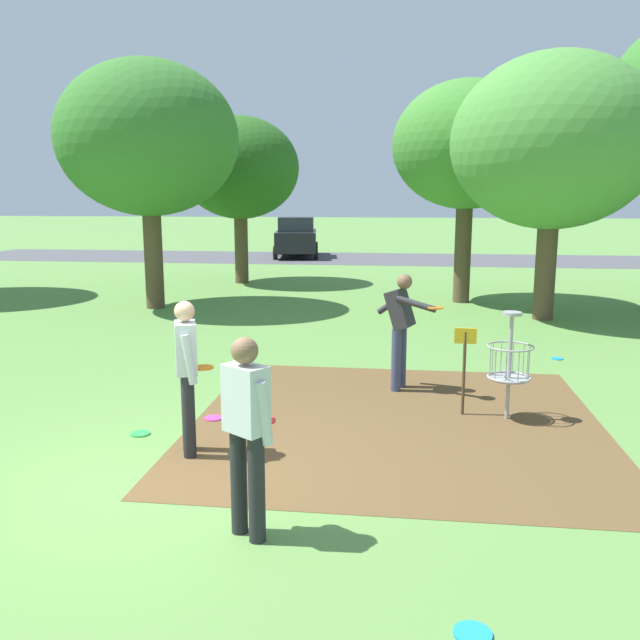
{
  "coord_description": "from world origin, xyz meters",
  "views": [
    {
      "loc": [
        2.39,
        -5.96,
        2.82
      ],
      "look_at": [
        1.17,
        3.59,
        1.0
      ],
      "focal_mm": 37.24,
      "sensor_mm": 36.0,
      "label": 1
    }
  ],
  "objects_px": {
    "frisbee_near_basket": "(473,634)",
    "tree_mid_center": "(240,169)",
    "frisbee_by_tee": "(557,359)",
    "frisbee_mid_grass": "(213,418)",
    "parked_car_leftmost": "(296,237)",
    "tree_near_right": "(553,143)",
    "tree_far_left": "(148,139)",
    "frisbee_far_left": "(140,434)",
    "frisbee_far_right": "(246,358)",
    "tree_mid_right": "(467,146)",
    "player_throwing": "(401,324)",
    "disc_golf_basket": "(505,361)",
    "player_waiting_left": "(187,369)",
    "player_foreground_watching": "(247,426)"
  },
  "relations": [
    {
      "from": "tree_near_right",
      "to": "frisbee_near_basket",
      "type": "bearing_deg",
      "value": -103.05
    },
    {
      "from": "frisbee_by_tee",
      "to": "frisbee_mid_grass",
      "type": "xyz_separation_m",
      "value": [
        -5.06,
        -3.82,
        0.0
      ]
    },
    {
      "from": "player_waiting_left",
      "to": "tree_far_left",
      "type": "height_order",
      "value": "tree_far_left"
    },
    {
      "from": "tree_mid_center",
      "to": "tree_near_right",
      "type": "bearing_deg",
      "value": -32.74
    },
    {
      "from": "tree_mid_center",
      "to": "parked_car_leftmost",
      "type": "distance_m",
      "value": 9.81
    },
    {
      "from": "tree_far_left",
      "to": "tree_near_right",
      "type": "bearing_deg",
      "value": -2.28
    },
    {
      "from": "player_waiting_left",
      "to": "frisbee_far_right",
      "type": "bearing_deg",
      "value": 95.39
    },
    {
      "from": "player_foreground_watching",
      "to": "tree_far_left",
      "type": "distance_m",
      "value": 12.43
    },
    {
      "from": "disc_golf_basket",
      "to": "frisbee_mid_grass",
      "type": "xyz_separation_m",
      "value": [
        -3.66,
        -0.5,
        -0.74
      ]
    },
    {
      "from": "tree_mid_center",
      "to": "parked_car_leftmost",
      "type": "xyz_separation_m",
      "value": [
        0.26,
        9.43,
        -2.72
      ]
    },
    {
      "from": "frisbee_far_left",
      "to": "tree_far_left",
      "type": "height_order",
      "value": "tree_far_left"
    },
    {
      "from": "frisbee_far_right",
      "to": "tree_far_left",
      "type": "distance_m",
      "value": 7.35
    },
    {
      "from": "frisbee_far_right",
      "to": "tree_mid_right",
      "type": "xyz_separation_m",
      "value": [
        4.24,
        6.89,
        4.05
      ]
    },
    {
      "from": "player_foreground_watching",
      "to": "tree_near_right",
      "type": "bearing_deg",
      "value": 67.21
    },
    {
      "from": "frisbee_near_basket",
      "to": "frisbee_far_left",
      "type": "height_order",
      "value": "same"
    },
    {
      "from": "frisbee_mid_grass",
      "to": "tree_near_right",
      "type": "distance_m",
      "value": 10.3
    },
    {
      "from": "frisbee_mid_grass",
      "to": "tree_mid_right",
      "type": "distance_m",
      "value": 11.49
    },
    {
      "from": "player_waiting_left",
      "to": "frisbee_far_left",
      "type": "bearing_deg",
      "value": 147.86
    },
    {
      "from": "disc_golf_basket",
      "to": "player_foreground_watching",
      "type": "bearing_deg",
      "value": -127.16
    },
    {
      "from": "disc_golf_basket",
      "to": "player_throwing",
      "type": "height_order",
      "value": "player_throwing"
    },
    {
      "from": "disc_golf_basket",
      "to": "player_waiting_left",
      "type": "bearing_deg",
      "value": -155.49
    },
    {
      "from": "player_throwing",
      "to": "frisbee_far_left",
      "type": "distance_m",
      "value": 3.95
    },
    {
      "from": "frisbee_by_tee",
      "to": "frisbee_far_right",
      "type": "xyz_separation_m",
      "value": [
        -5.4,
        -0.68,
        0.0
      ]
    },
    {
      "from": "frisbee_by_tee",
      "to": "tree_near_right",
      "type": "distance_m",
      "value": 5.57
    },
    {
      "from": "player_throwing",
      "to": "player_waiting_left",
      "type": "relative_size",
      "value": 1.0
    },
    {
      "from": "player_foreground_watching",
      "to": "parked_car_leftmost",
      "type": "xyz_separation_m",
      "value": [
        -3.74,
        25.4,
        -0.05
      ]
    },
    {
      "from": "frisbee_by_tee",
      "to": "tree_mid_center",
      "type": "distance_m",
      "value": 12.77
    },
    {
      "from": "disc_golf_basket",
      "to": "tree_far_left",
      "type": "xyz_separation_m",
      "value": [
        -7.53,
        7.59,
        3.39
      ]
    },
    {
      "from": "disc_golf_basket",
      "to": "tree_far_left",
      "type": "height_order",
      "value": "tree_far_left"
    },
    {
      "from": "player_throwing",
      "to": "parked_car_leftmost",
      "type": "bearing_deg",
      "value": 103.32
    },
    {
      "from": "frisbee_near_basket",
      "to": "player_throwing",
      "type": "bearing_deg",
      "value": 95.45
    },
    {
      "from": "tree_near_right",
      "to": "frisbee_by_tee",
      "type": "bearing_deg",
      "value": -97.39
    },
    {
      "from": "disc_golf_basket",
      "to": "tree_mid_center",
      "type": "relative_size",
      "value": 0.26
    },
    {
      "from": "tree_near_right",
      "to": "player_foreground_watching",
      "type": "bearing_deg",
      "value": -112.79
    },
    {
      "from": "player_throwing",
      "to": "tree_near_right",
      "type": "bearing_deg",
      "value": 62.06
    },
    {
      "from": "frisbee_far_left",
      "to": "tree_mid_right",
      "type": "relative_size",
      "value": 0.04
    },
    {
      "from": "frisbee_near_basket",
      "to": "tree_mid_center",
      "type": "relative_size",
      "value": 0.05
    },
    {
      "from": "frisbee_far_right",
      "to": "disc_golf_basket",
      "type": "bearing_deg",
      "value": -33.44
    },
    {
      "from": "tree_far_left",
      "to": "parked_car_leftmost",
      "type": "xyz_separation_m",
      "value": [
        1.26,
        14.48,
        -3.22
      ]
    },
    {
      "from": "disc_golf_basket",
      "to": "player_waiting_left",
      "type": "height_order",
      "value": "player_waiting_left"
    },
    {
      "from": "frisbee_far_left",
      "to": "frisbee_far_right",
      "type": "distance_m",
      "value": 3.81
    },
    {
      "from": "frisbee_near_basket",
      "to": "tree_far_left",
      "type": "distance_m",
      "value": 14.37
    },
    {
      "from": "player_throwing",
      "to": "frisbee_near_basket",
      "type": "bearing_deg",
      "value": -84.55
    },
    {
      "from": "frisbee_far_left",
      "to": "frisbee_far_right",
      "type": "xyz_separation_m",
      "value": [
        0.38,
        3.79,
        0.0
      ]
    },
    {
      "from": "tree_mid_right",
      "to": "tree_near_right",
      "type": "bearing_deg",
      "value": -54.17
    },
    {
      "from": "disc_golf_basket",
      "to": "frisbee_near_basket",
      "type": "bearing_deg",
      "value": -100.15
    },
    {
      "from": "player_waiting_left",
      "to": "frisbee_mid_grass",
      "type": "relative_size",
      "value": 7.43
    },
    {
      "from": "tree_near_right",
      "to": "tree_mid_center",
      "type": "xyz_separation_m",
      "value": [
        -8.44,
        5.42,
        -0.31
      ]
    },
    {
      "from": "tree_near_right",
      "to": "tree_mid_center",
      "type": "height_order",
      "value": "tree_near_right"
    },
    {
      "from": "frisbee_mid_grass",
      "to": "tree_mid_center",
      "type": "height_order",
      "value": "tree_mid_center"
    }
  ]
}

